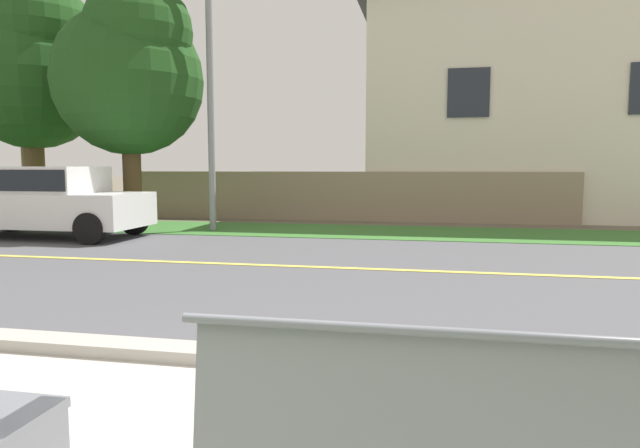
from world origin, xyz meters
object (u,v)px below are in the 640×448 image
object	(u,v)px
streetlamp	(213,69)
car_white_near	(45,198)
shade_tree_left	(131,69)
shade_tree_far_left	(33,65)

from	to	relation	value
streetlamp	car_white_near	bearing A→B (deg)	-144.42
car_white_near	shade_tree_left	bearing A→B (deg)	64.71
streetlamp	shade_tree_far_left	world-z (taller)	shade_tree_far_left
streetlamp	shade_tree_left	world-z (taller)	streetlamp
car_white_near	streetlamp	bearing A→B (deg)	35.58
streetlamp	shade_tree_far_left	size ratio (longest dim) A/B	0.99
car_white_near	streetlamp	size ratio (longest dim) A/B	0.64
streetlamp	shade_tree_far_left	xyz separation A→B (m)	(-5.92, 1.31, 0.54)
car_white_near	shade_tree_far_left	distance (m)	5.74
streetlamp	shade_tree_left	size ratio (longest dim) A/B	1.12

